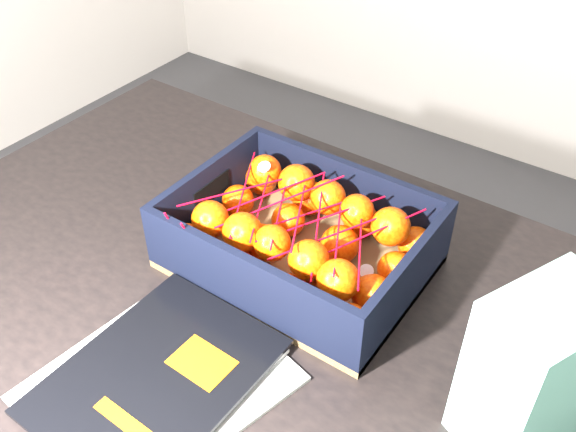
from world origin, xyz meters
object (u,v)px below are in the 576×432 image
Objects in this scene: table at (259,347)px; magazine_stack at (159,379)px; produce_crate at (300,245)px; retail_carton at (535,371)px.

magazine_stack reaches higher than table.
produce_crate is 1.73× the size of retail_carton.
retail_carton is (0.38, 0.19, 0.09)m from magazine_stack.
table is 0.42m from retail_carton.
produce_crate is (0.02, 0.28, 0.03)m from magazine_stack.
retail_carton is at bearing -13.56° from produce_crate.
table is at bearing -153.98° from retail_carton.
magazine_stack is at bearing -129.09° from retail_carton.
table is at bearing -92.86° from produce_crate.
retail_carton reaches higher than produce_crate.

